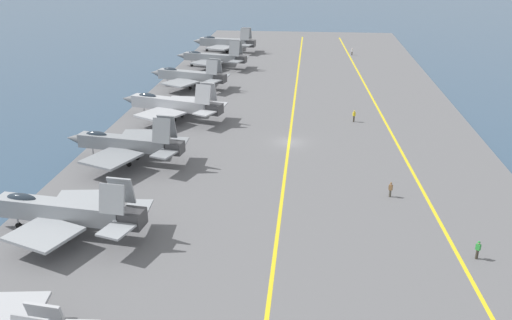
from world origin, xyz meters
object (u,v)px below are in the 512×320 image
parked_jet_fifth (172,104)px  crew_brown_vest (391,189)px  parked_jet_third (62,211)px  crew_green_vest (478,249)px  crew_yellow_vest (354,116)px  parked_jet_eighth (225,42)px  parked_jet_seventh (212,58)px  parked_jet_sixth (189,76)px  parked_jet_fourth (126,143)px  crew_white_vest (352,51)px

parked_jet_fifth → crew_brown_vest: size_ratio=10.24×
parked_jet_third → crew_green_vest: size_ratio=9.65×
parked_jet_third → crew_brown_vest: 33.53m
crew_yellow_vest → parked_jet_third: bearing=141.9°
parked_jet_fifth → crew_brown_vest: (-24.89, -30.11, -1.44)m
crew_brown_vest → parked_jet_eighth: bearing=20.7°
parked_jet_seventh → crew_brown_vest: size_ratio=9.64×
parked_jet_sixth → crew_green_vest: parked_jet_sixth is taller
parked_jet_fourth → parked_jet_fifth: bearing=-4.0°
parked_jet_third → crew_green_vest: bearing=-90.9°
parked_jet_fifth → crew_brown_vest: parked_jet_fifth is taller
crew_brown_vest → crew_yellow_vest: crew_yellow_vest is taller
parked_jet_seventh → parked_jet_eighth: bearing=0.5°
parked_jet_third → parked_jet_eighth: bearing=-0.6°
parked_jet_seventh → crew_green_vest: bearing=-153.9°
parked_jet_eighth → parked_jet_fourth: bearing=179.4°
crew_brown_vest → crew_white_vest: (79.70, -0.96, 0.00)m
parked_jet_sixth → crew_brown_vest: (-44.27, -31.73, -1.36)m
parked_jet_fourth → parked_jet_seventh: parked_jet_fourth is taller
parked_jet_sixth → parked_jet_seventh: parked_jet_seventh is taller
crew_yellow_vest → crew_white_vest: 53.53m
parked_jet_fourth → crew_yellow_vest: parked_jet_fourth is taller
parked_jet_eighth → crew_green_vest: (-92.55, -36.45, -1.39)m
parked_jet_eighth → parked_jet_sixth: bearing=178.1°
parked_jet_seventh → crew_yellow_vest: 45.69m
parked_jet_seventh → parked_jet_eighth: (18.55, 0.18, 0.10)m
parked_jet_fifth → parked_jet_eighth: (55.83, 0.43, -0.03)m
parked_jet_sixth → crew_brown_vest: parked_jet_sixth is taller
parked_jet_third → parked_jet_sixth: parked_jet_third is taller
parked_jet_fourth → crew_brown_vest: 32.12m
parked_jet_fourth → parked_jet_sixth: 37.58m
parked_jet_fourth → parked_jet_third: bearing=179.4°
parked_jet_fifth → crew_yellow_vest: (1.37, -27.97, -1.38)m
parked_jet_third → crew_green_vest: 37.50m
parked_jet_eighth → parked_jet_third: bearing=179.4°
parked_jet_fourth → crew_green_vest: bearing=-116.4°
parked_jet_sixth → crew_brown_vest: 54.48m
parked_jet_fourth → parked_jet_seventh: bearing=-1.0°
crew_white_vest → parked_jet_fifth: bearing=150.5°
parked_jet_fourth → parked_jet_eighth: (74.03, -0.84, -0.20)m
crew_brown_vest → crew_white_vest: size_ratio=1.00×
parked_jet_eighth → crew_green_vest: 99.48m
crew_green_vest → crew_white_vest: 91.66m
parked_jet_fourth → crew_yellow_vest: (19.56, -29.24, -1.55)m
parked_jet_seventh → crew_white_vest: parked_jet_seventh is taller
crew_white_vest → crew_brown_vest: bearing=179.3°
crew_yellow_vest → parked_jet_fifth: bearing=92.8°
parked_jet_eighth → crew_green_vest: size_ratio=9.32×
parked_jet_sixth → crew_white_vest: size_ratio=9.18×
parked_jet_fourth → crew_yellow_vest: size_ratio=8.68×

